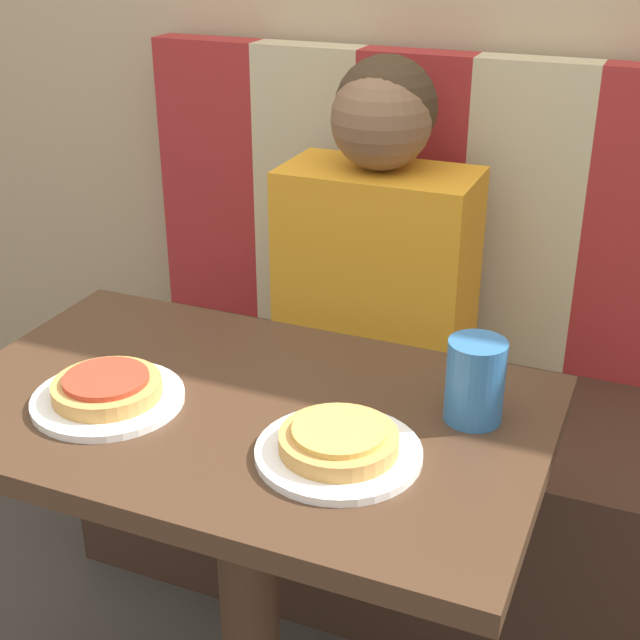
{
  "coord_description": "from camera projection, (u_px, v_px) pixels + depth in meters",
  "views": [
    {
      "loc": [
        0.56,
        -1.02,
        1.46
      ],
      "look_at": [
        0.0,
        0.31,
        0.78
      ],
      "focal_mm": 50.0,
      "sensor_mm": 36.0,
      "label": 1
    }
  ],
  "objects": [
    {
      "name": "dining_table",
      "position": [
        244.0,
        475.0,
        1.39
      ],
      "size": [
        0.91,
        0.57,
        0.77
      ],
      "color": "#422B1C",
      "rests_on": "ground_plane"
    },
    {
      "name": "booth_seat",
      "position": [
        371.0,
        472.0,
        2.08
      ],
      "size": [
        1.27,
        0.55,
        0.49
      ],
      "color": "#382319",
      "rests_on": "ground_plane"
    },
    {
      "name": "pizza_left",
      "position": [
        107.0,
        387.0,
        1.33
      ],
      "size": [
        0.16,
        0.16,
        0.03
      ],
      "color": "#C68E47",
      "rests_on": "plate_left"
    },
    {
      "name": "plate_left",
      "position": [
        108.0,
        399.0,
        1.34
      ],
      "size": [
        0.23,
        0.23,
        0.01
      ],
      "color": "white",
      "rests_on": "dining_table"
    },
    {
      "name": "person",
      "position": [
        379.0,
        235.0,
        1.83
      ],
      "size": [
        0.39,
        0.23,
        0.7
      ],
      "color": "orange",
      "rests_on": "booth_seat"
    },
    {
      "name": "plate_right",
      "position": [
        339.0,
        453.0,
        1.21
      ],
      "size": [
        0.23,
        0.23,
        0.01
      ],
      "color": "white",
      "rests_on": "dining_table"
    },
    {
      "name": "drinking_cup",
      "position": [
        475.0,
        381.0,
        1.27
      ],
      "size": [
        0.09,
        0.09,
        0.13
      ],
      "color": "#2D669E",
      "rests_on": "dining_table"
    },
    {
      "name": "booth_backrest",
      "position": [
        412.0,
        204.0,
        2.02
      ],
      "size": [
        1.27,
        0.08,
        0.67
      ],
      "color": "maroon",
      "rests_on": "booth_seat"
    },
    {
      "name": "pizza_right",
      "position": [
        339.0,
        439.0,
        1.2
      ],
      "size": [
        0.16,
        0.16,
        0.03
      ],
      "color": "#C68E47",
      "rests_on": "plate_right"
    }
  ]
}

